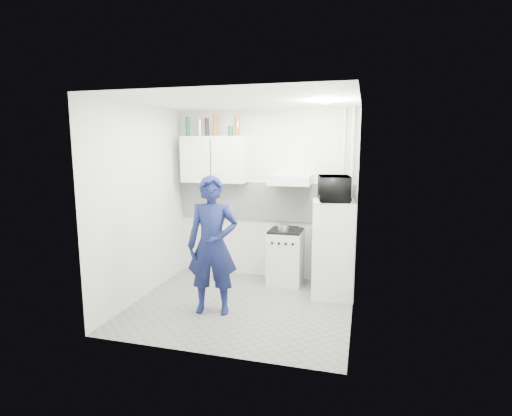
# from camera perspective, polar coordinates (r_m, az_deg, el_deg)

# --- Properties ---
(floor) EXTENTS (2.80, 2.80, 0.00)m
(floor) POSITION_cam_1_polar(r_m,az_deg,el_deg) (5.36, -2.12, -13.77)
(floor) COLOR slate
(floor) RESTS_ON ground
(ceiling) EXTENTS (2.80, 2.80, 0.00)m
(ceiling) POSITION_cam_1_polar(r_m,az_deg,el_deg) (4.96, -2.30, 15.09)
(ceiling) COLOR white
(ceiling) RESTS_ON wall_back
(wall_back) EXTENTS (2.80, 0.00, 2.80)m
(wall_back) POSITION_cam_1_polar(r_m,az_deg,el_deg) (6.19, 1.26, 1.86)
(wall_back) COLOR beige
(wall_back) RESTS_ON floor
(wall_left) EXTENTS (0.00, 2.60, 2.60)m
(wall_left) POSITION_cam_1_polar(r_m,az_deg,el_deg) (5.57, -16.08, 0.69)
(wall_left) COLOR beige
(wall_left) RESTS_ON floor
(wall_right) EXTENTS (0.00, 2.60, 2.60)m
(wall_right) POSITION_cam_1_polar(r_m,az_deg,el_deg) (4.77, 14.05, -0.61)
(wall_right) COLOR beige
(wall_right) RESTS_ON floor
(person) EXTENTS (0.69, 0.52, 1.71)m
(person) POSITION_cam_1_polar(r_m,az_deg,el_deg) (4.94, -6.23, -5.32)
(person) COLOR #11183F
(person) RESTS_ON floor
(stove) EXTENTS (0.50, 0.50, 0.80)m
(stove) POSITION_cam_1_polar(r_m,az_deg,el_deg) (6.05, 4.24, -7.07)
(stove) COLOR silver
(stove) RESTS_ON floor
(fridge) EXTENTS (0.62, 0.62, 1.34)m
(fridge) POSITION_cam_1_polar(r_m,az_deg,el_deg) (5.57, 10.86, -5.76)
(fridge) COLOR white
(fridge) RESTS_ON floor
(stove_top) EXTENTS (0.48, 0.48, 0.03)m
(stove_top) POSITION_cam_1_polar(r_m,az_deg,el_deg) (5.95, 4.29, -3.25)
(stove_top) COLOR black
(stove_top) RESTS_ON stove
(saucepan) EXTENTS (0.17, 0.17, 0.09)m
(saucepan) POSITION_cam_1_polar(r_m,az_deg,el_deg) (5.88, 4.00, -2.80)
(saucepan) COLOR silver
(saucepan) RESTS_ON stove_top
(microwave) EXTENTS (0.65, 0.50, 0.33)m
(microwave) POSITION_cam_1_polar(r_m,az_deg,el_deg) (5.42, 11.12, 2.78)
(microwave) COLOR black
(microwave) RESTS_ON fridge
(bottle_a) EXTENTS (0.07, 0.07, 0.30)m
(bottle_a) POSITION_cam_1_polar(r_m,az_deg,el_deg) (6.37, -9.74, 11.39)
(bottle_a) COLOR #144C1E
(bottle_a) RESTS_ON upper_cabinet
(bottle_b) EXTENTS (0.07, 0.07, 0.25)m
(bottle_b) POSITION_cam_1_polar(r_m,az_deg,el_deg) (6.29, -8.07, 11.25)
(bottle_b) COLOR silver
(bottle_b) RESTS_ON upper_cabinet
(bottle_c) EXTENTS (0.07, 0.07, 0.27)m
(bottle_c) POSITION_cam_1_polar(r_m,az_deg,el_deg) (6.25, -7.04, 11.38)
(bottle_c) COLOR black
(bottle_c) RESTS_ON upper_cabinet
(bottle_d) EXTENTS (0.07, 0.07, 0.31)m
(bottle_d) POSITION_cam_1_polar(r_m,az_deg,el_deg) (6.20, -5.86, 11.62)
(bottle_d) COLOR brown
(bottle_d) RESTS_ON upper_cabinet
(canister_b) EXTENTS (0.08, 0.08, 0.15)m
(canister_b) POSITION_cam_1_polar(r_m,az_deg,el_deg) (6.11, -3.64, 10.92)
(canister_b) COLOR #144C1E
(canister_b) RESTS_ON upper_cabinet
(bottle_e) EXTENTS (0.08, 0.08, 0.30)m
(bottle_e) POSITION_cam_1_polar(r_m,az_deg,el_deg) (6.08, -2.76, 11.64)
(bottle_e) COLOR brown
(bottle_e) RESTS_ON upper_cabinet
(upper_cabinet) EXTENTS (1.00, 0.35, 0.70)m
(upper_cabinet) POSITION_cam_1_polar(r_m,az_deg,el_deg) (6.20, -5.91, 6.93)
(upper_cabinet) COLOR white
(upper_cabinet) RESTS_ON wall_back
(range_hood) EXTENTS (0.60, 0.50, 0.14)m
(range_hood) POSITION_cam_1_polar(r_m,az_deg,el_deg) (5.82, 4.98, 4.04)
(range_hood) COLOR silver
(range_hood) RESTS_ON wall_back
(backsplash) EXTENTS (2.74, 0.03, 0.60)m
(backsplash) POSITION_cam_1_polar(r_m,az_deg,el_deg) (6.19, 1.22, 0.92)
(backsplash) COLOR white
(backsplash) RESTS_ON wall_back
(pipe_a) EXTENTS (0.05, 0.05, 2.60)m
(pipe_a) POSITION_cam_1_polar(r_m,az_deg,el_deg) (5.93, 13.35, 1.29)
(pipe_a) COLOR silver
(pipe_a) RESTS_ON floor
(pipe_b) EXTENTS (0.04, 0.04, 2.60)m
(pipe_b) POSITION_cam_1_polar(r_m,az_deg,el_deg) (5.94, 12.19, 1.34)
(pipe_b) COLOR silver
(pipe_b) RESTS_ON floor
(ceiling_spot_fixture) EXTENTS (0.10, 0.10, 0.02)m
(ceiling_spot_fixture) POSITION_cam_1_polar(r_m,az_deg,el_deg) (4.95, 9.92, 14.63)
(ceiling_spot_fixture) COLOR white
(ceiling_spot_fixture) RESTS_ON ceiling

